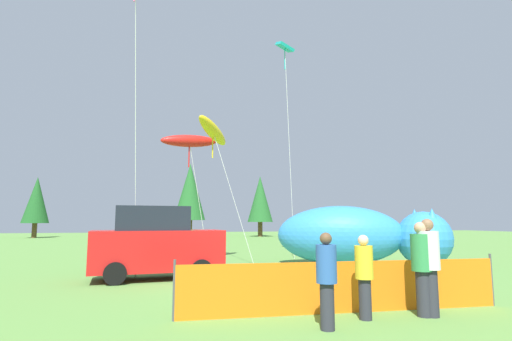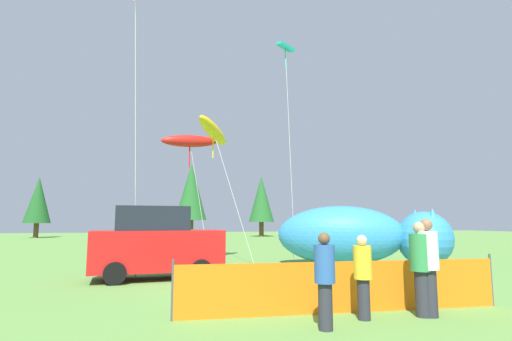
{
  "view_description": "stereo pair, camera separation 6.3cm",
  "coord_description": "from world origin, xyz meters",
  "views": [
    {
      "loc": [
        -3.27,
        -11.03,
        1.84
      ],
      "look_at": [
        0.31,
        3.09,
        3.71
      ],
      "focal_mm": 28.0,
      "sensor_mm": 36.0,
      "label": 1
    },
    {
      "loc": [
        -3.21,
        -11.05,
        1.84
      ],
      "look_at": [
        0.31,
        3.09,
        3.71
      ],
      "focal_mm": 28.0,
      "sensor_mm": 36.0,
      "label": 2
    }
  ],
  "objects": [
    {
      "name": "kite_red_lizard",
      "position": [
        -1.72,
        8.36,
        5.74
      ],
      "size": [
        2.94,
        1.27,
        6.19
      ],
      "color": "silver",
      "rests_on": "ground"
    },
    {
      "name": "safety_fence",
      "position": [
        0.58,
        -3.34,
        0.51
      ],
      "size": [
        6.96,
        0.38,
        1.13
      ],
      "rotation": [
        0.0,
        0.0,
        -0.05
      ],
      "color": "orange",
      "rests_on": "ground"
    },
    {
      "name": "spectator_in_red_shirt",
      "position": [
        1.89,
        -4.03,
        1.0
      ],
      "size": [
        0.4,
        0.4,
        1.83
      ],
      "color": "#2D2D38",
      "rests_on": "ground"
    },
    {
      "name": "spectator_in_white_shirt",
      "position": [
        0.66,
        -3.96,
        0.86
      ],
      "size": [
        0.35,
        0.35,
        1.58
      ],
      "color": "#2D2D38",
      "rests_on": "ground"
    },
    {
      "name": "inflatable_cat",
      "position": [
        5.25,
        4.66,
        1.16
      ],
      "size": [
        7.25,
        4.78,
        2.51
      ],
      "rotation": [
        0.0,
        0.0,
        -0.42
      ],
      "color": "#338CD8",
      "rests_on": "ground"
    },
    {
      "name": "ground_plane",
      "position": [
        0.0,
        0.0,
        0.0
      ],
      "size": [
        120.0,
        120.0,
        0.0
      ],
      "primitive_type": "plane",
      "color": "#609342"
    },
    {
      "name": "horizon_tree_mid",
      "position": [
        0.55,
        34.48,
        5.16
      ],
      "size": [
        3.52,
        3.52,
        8.4
      ],
      "color": "brown",
      "rests_on": "ground"
    },
    {
      "name": "spectator_in_green_shirt",
      "position": [
        2.03,
        -4.07,
        1.04
      ],
      "size": [
        0.41,
        0.41,
        1.9
      ],
      "color": "#2D2D38",
      "rests_on": "ground"
    },
    {
      "name": "folding_chair",
      "position": [
        2.02,
        -2.05,
        0.5
      ],
      "size": [
        0.66,
        0.66,
        0.86
      ],
      "rotation": [
        0.0,
        0.0,
        1.0
      ],
      "color": "#267F33",
      "rests_on": "ground"
    },
    {
      "name": "parked_car",
      "position": [
        -3.18,
        2.5,
        1.13
      ],
      "size": [
        4.26,
        2.2,
        2.33
      ],
      "rotation": [
        0.0,
        0.0,
        0.09
      ],
      "color": "red",
      "rests_on": "ground"
    },
    {
      "name": "kite_yellow_hero",
      "position": [
        -0.69,
        7.5,
        6.11
      ],
      "size": [
        2.82,
        2.63,
        6.87
      ],
      "color": "silver",
      "rests_on": "ground"
    },
    {
      "name": "horizon_tree_east",
      "position": [
        9.42,
        36.94,
        4.59
      ],
      "size": [
        3.13,
        3.13,
        7.47
      ],
      "color": "brown",
      "rests_on": "ground"
    },
    {
      "name": "kite_teal_diamond",
      "position": [
        3.46,
        9.0,
        11.17
      ],
      "size": [
        0.94,
        1.48,
        11.85
      ],
      "color": "silver",
      "rests_on": "ground"
    },
    {
      "name": "horizon_tree_west",
      "position": [
        -16.4,
        39.32,
        4.26
      ],
      "size": [
        2.91,
        2.91,
        6.93
      ],
      "color": "brown",
      "rests_on": "ground"
    },
    {
      "name": "spectator_in_black_shirt",
      "position": [
        -0.34,
        -4.46,
        0.9
      ],
      "size": [
        0.36,
        0.36,
        1.65
      ],
      "color": "#2D2D38",
      "rests_on": "ground"
    }
  ]
}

